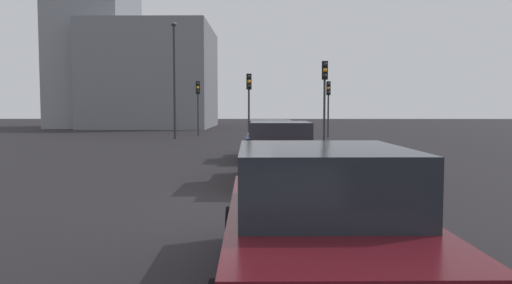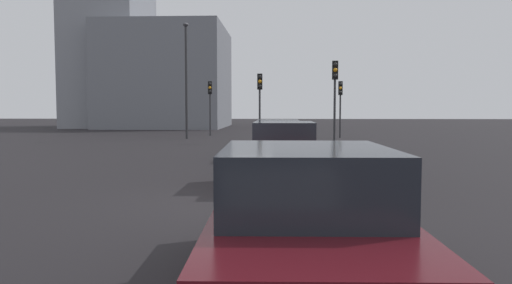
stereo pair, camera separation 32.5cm
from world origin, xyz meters
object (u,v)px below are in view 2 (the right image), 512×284
object	(u,v)px
car_red_left_second	(284,154)
car_maroon_left_third	(305,224)
traffic_light_far_right	(335,86)
car_navy_left_lead	(278,140)
traffic_light_near_right	(340,97)
traffic_light_far_left	(260,93)
street_lamp_kerbside	(186,71)
traffic_light_near_left	(210,97)

from	to	relation	value
car_red_left_second	car_maroon_left_third	size ratio (longest dim) A/B	0.96
traffic_light_far_right	car_navy_left_lead	bearing A→B (deg)	-26.36
traffic_light_near_right	traffic_light_far_left	xyz separation A→B (m)	(-4.42, 5.12, 0.14)
car_navy_left_lead	traffic_light_near_right	world-z (taller)	traffic_light_near_right
street_lamp_kerbside	traffic_light_near_left	bearing A→B (deg)	-15.88
car_navy_left_lead	traffic_light_far_left	distance (m)	9.55
car_navy_left_lead	car_maroon_left_third	world-z (taller)	car_maroon_left_third
car_red_left_second	traffic_light_far_right	world-z (taller)	traffic_light_far_right
traffic_light_far_left	car_navy_left_lead	bearing A→B (deg)	-0.40
car_red_left_second	street_lamp_kerbside	bearing A→B (deg)	17.76
car_red_left_second	traffic_light_near_left	xyz separation A→B (m)	(22.10, 5.00, 2.01)
car_red_left_second	traffic_light_far_left	distance (m)	15.59
traffic_light_near_left	street_lamp_kerbside	bearing A→B (deg)	-22.22
traffic_light_near_left	traffic_light_near_right	xyz separation A→B (m)	(-2.27, -8.91, -0.10)
car_red_left_second	traffic_light_near_right	world-z (taller)	traffic_light_near_right
street_lamp_kerbside	car_navy_left_lead	bearing A→B (deg)	-154.68
car_navy_left_lead	traffic_light_far_left	world-z (taller)	traffic_light_far_left
car_maroon_left_third	traffic_light_near_right	xyz separation A→B (m)	(27.62, -3.77, 1.93)
traffic_light_far_left	traffic_light_far_right	size ratio (longest dim) A/B	0.92
car_navy_left_lead	car_red_left_second	bearing A→B (deg)	-179.59
traffic_light_near_right	street_lamp_kerbside	bearing A→B (deg)	-76.24
traffic_light_near_right	street_lamp_kerbside	world-z (taller)	street_lamp_kerbside
traffic_light_far_left	traffic_light_far_right	distance (m)	5.52
traffic_light_far_left	street_lamp_kerbside	size ratio (longest dim) A/B	0.53
car_maroon_left_third	traffic_light_far_right	world-z (taller)	traffic_light_far_right
car_maroon_left_third	traffic_light_far_left	world-z (taller)	traffic_light_far_left
traffic_light_near_left	traffic_light_near_right	distance (m)	9.19
car_navy_left_lead	car_red_left_second	xyz separation A→B (m)	(-6.14, -0.16, 0.04)
car_red_left_second	traffic_light_near_right	xyz separation A→B (m)	(19.82, -3.91, 1.91)
car_red_left_second	street_lamp_kerbside	distance (m)	19.80
traffic_light_near_left	traffic_light_near_right	size ratio (longest dim) A/B	1.04
car_red_left_second	traffic_light_near_left	distance (m)	22.74
car_maroon_left_third	traffic_light_near_right	size ratio (longest dim) A/B	1.26
car_maroon_left_third	street_lamp_kerbside	distance (m)	27.26
traffic_light_near_right	street_lamp_kerbside	distance (m)	10.14
traffic_light_near_left	street_lamp_kerbside	distance (m)	4.02
car_maroon_left_third	traffic_light_far_right	size ratio (longest dim) A/B	1.10
traffic_light_near_right	traffic_light_far_left	bearing A→B (deg)	-42.88
car_red_left_second	traffic_light_far_left	xyz separation A→B (m)	(15.40, 1.21, 2.05)
car_navy_left_lead	traffic_light_far_left	bearing A→B (deg)	5.39
car_red_left_second	traffic_light_near_left	bearing A→B (deg)	12.52
traffic_light_near_right	traffic_light_far_left	distance (m)	6.76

